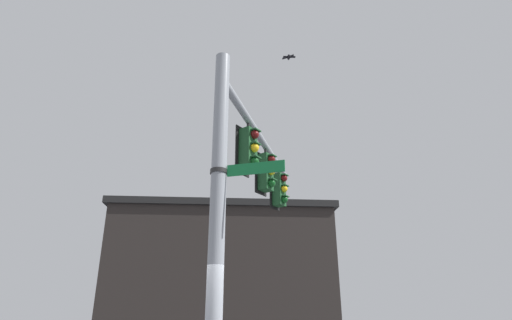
{
  "coord_description": "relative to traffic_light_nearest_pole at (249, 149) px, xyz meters",
  "views": [
    {
      "loc": [
        5.53,
        4.64,
        1.67
      ],
      "look_at": [
        -2.46,
        -0.84,
        5.42
      ],
      "focal_mm": 28.44,
      "sensor_mm": 36.0,
      "label": 1
    }
  ],
  "objects": [
    {
      "name": "traffic_light_nearest_pole",
      "position": [
        0.0,
        0.0,
        0.0
      ],
      "size": [
        0.54,
        0.49,
        1.31
      ],
      "color": "black"
    },
    {
      "name": "traffic_light_mid_outer",
      "position": [
        -3.25,
        -1.11,
        0.0
      ],
      "size": [
        0.54,
        0.49,
        1.31
      ],
      "color": "black"
    },
    {
      "name": "mast_arm",
      "position": [
        -1.24,
        -0.44,
        0.79
      ],
      "size": [
        6.11,
        2.25,
        0.19
      ],
      "primitive_type": "cylinder",
      "rotation": [
        0.0,
        1.57,
        3.47
      ],
      "color": "gray"
    },
    {
      "name": "signal_pole",
      "position": [
        1.79,
        0.59,
        -2.03
      ],
      "size": [
        0.29,
        0.29,
        6.8
      ],
      "primitive_type": "cylinder",
      "color": "gray",
      "rests_on": "ground"
    },
    {
      "name": "traffic_light_mid_inner",
      "position": [
        -1.63,
        -0.56,
        0.0
      ],
      "size": [
        0.54,
        0.49,
        1.31
      ],
      "color": "black"
    },
    {
      "name": "bird_flying",
      "position": [
        -2.17,
        -0.02,
        3.92
      ],
      "size": [
        0.3,
        0.39,
        0.14
      ],
      "color": "black"
    },
    {
      "name": "street_name_sign",
      "position": [
        1.68,
        0.9,
        -1.22
      ],
      "size": [
        0.59,
        1.37,
        0.22
      ],
      "color": "#147238"
    },
    {
      "name": "storefront_building",
      "position": [
        -8.58,
        -7.7,
        -2.17
      ],
      "size": [
        11.79,
        12.23,
        6.5
      ],
      "color": "#282321",
      "rests_on": "ground"
    }
  ]
}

